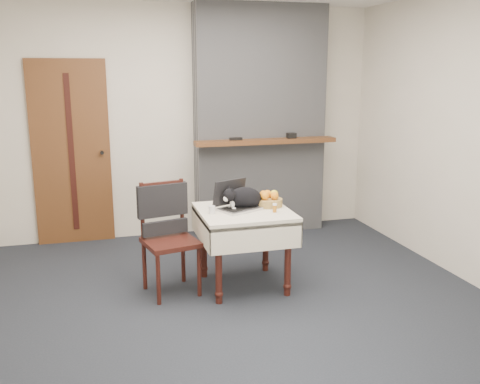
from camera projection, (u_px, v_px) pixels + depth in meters
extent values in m
plane|color=black|center=(222.00, 301.00, 4.47)|extent=(4.50, 4.50, 0.00)
cube|color=beige|center=(180.00, 122.00, 6.06)|extent=(4.50, 0.02, 2.60)
cube|color=beige|center=(466.00, 137.00, 4.76)|extent=(0.02, 4.00, 2.60)
cube|color=brown|center=(71.00, 153.00, 5.79)|extent=(0.82, 0.05, 2.00)
cube|color=#34120E|center=(71.00, 154.00, 5.76)|extent=(0.06, 0.01, 1.70)
cylinder|color=black|center=(102.00, 153.00, 5.83)|extent=(0.04, 0.06, 0.04)
cube|color=gray|center=(260.00, 121.00, 6.15)|extent=(1.50, 0.30, 2.60)
cube|color=brown|center=(266.00, 141.00, 5.97)|extent=(1.62, 0.18, 0.05)
cube|color=black|center=(236.00, 139.00, 5.87)|extent=(0.14, 0.04, 0.03)
cube|color=black|center=(291.00, 136.00, 6.03)|extent=(0.10, 0.07, 0.06)
cylinder|color=#34120E|center=(219.00, 267.00, 4.35)|extent=(0.06, 0.06, 0.64)
sphere|color=#34120E|center=(219.00, 294.00, 4.41)|extent=(0.07, 0.07, 0.07)
cylinder|color=#34120E|center=(288.00, 260.00, 4.51)|extent=(0.06, 0.06, 0.64)
sphere|color=#34120E|center=(287.00, 286.00, 4.56)|extent=(0.07, 0.07, 0.07)
cylinder|color=#34120E|center=(204.00, 244.00, 4.92)|extent=(0.06, 0.06, 0.64)
sphere|color=#34120E|center=(204.00, 268.00, 4.97)|extent=(0.07, 0.07, 0.07)
cylinder|color=#34120E|center=(266.00, 239.00, 5.07)|extent=(0.06, 0.06, 0.64)
sphere|color=#34120E|center=(265.00, 262.00, 5.13)|extent=(0.07, 0.07, 0.07)
cube|color=beige|center=(244.00, 213.00, 4.63)|extent=(0.78, 0.78, 0.06)
cube|color=beige|center=(257.00, 239.00, 4.30)|extent=(0.78, 0.01, 0.22)
cube|color=beige|center=(233.00, 214.00, 5.02)|extent=(0.78, 0.01, 0.22)
cube|color=beige|center=(201.00, 229.00, 4.56)|extent=(0.01, 0.78, 0.22)
cube|color=beige|center=(286.00, 222.00, 4.76)|extent=(0.01, 0.78, 0.22)
cube|color=#B7B7BC|center=(240.00, 209.00, 4.61)|extent=(0.41, 0.36, 0.02)
cube|color=black|center=(240.00, 208.00, 4.61)|extent=(0.32, 0.26, 0.00)
cube|color=black|center=(229.00, 192.00, 4.69)|extent=(0.33, 0.20, 0.23)
cube|color=#AECCFF|center=(229.00, 192.00, 4.69)|extent=(0.30, 0.18, 0.21)
ellipsoid|color=black|center=(244.00, 198.00, 4.66)|extent=(0.34, 0.25, 0.19)
ellipsoid|color=black|center=(253.00, 199.00, 4.71)|extent=(0.20, 0.21, 0.15)
sphere|color=black|center=(230.00, 195.00, 4.57)|extent=(0.14, 0.14, 0.11)
ellipsoid|color=white|center=(226.00, 199.00, 4.56)|extent=(0.06, 0.07, 0.05)
ellipsoid|color=white|center=(232.00, 204.00, 4.60)|extent=(0.06, 0.07, 0.08)
cone|color=black|center=(232.00, 189.00, 4.54)|extent=(0.05, 0.05, 0.05)
cone|color=black|center=(228.00, 188.00, 4.59)|extent=(0.05, 0.05, 0.05)
cylinder|color=black|center=(263.00, 205.00, 4.70)|extent=(0.16, 0.04, 0.03)
sphere|color=white|center=(234.00, 209.00, 4.58)|extent=(0.04, 0.04, 0.04)
sphere|color=white|center=(230.00, 207.00, 4.64)|extent=(0.04, 0.04, 0.04)
cylinder|color=silver|center=(212.00, 210.00, 4.51)|extent=(0.06, 0.06, 0.06)
cylinder|color=#A86314|center=(275.00, 209.00, 4.55)|extent=(0.03, 0.03, 0.06)
cylinder|color=white|center=(275.00, 204.00, 4.54)|extent=(0.04, 0.04, 0.01)
cylinder|color=#AA8A44|center=(269.00, 202.00, 4.75)|extent=(0.24, 0.24, 0.07)
sphere|color=orange|center=(265.00, 196.00, 4.70)|extent=(0.07, 0.07, 0.07)
sphere|color=orange|center=(274.00, 196.00, 4.71)|extent=(0.07, 0.07, 0.07)
sphere|color=orange|center=(267.00, 194.00, 4.78)|extent=(0.07, 0.07, 0.07)
sphere|color=yellow|center=(274.00, 194.00, 4.78)|extent=(0.07, 0.07, 0.07)
sphere|color=orange|center=(264.00, 194.00, 4.76)|extent=(0.07, 0.07, 0.07)
cube|color=black|center=(259.00, 207.00, 4.72)|extent=(0.12, 0.04, 0.01)
cube|color=#34120E|center=(171.00, 242.00, 4.54)|extent=(0.50, 0.50, 0.04)
cylinder|color=#34120E|center=(158.00, 278.00, 4.35)|extent=(0.04, 0.04, 0.45)
cylinder|color=#34120E|center=(199.00, 271.00, 4.52)|extent=(0.04, 0.04, 0.45)
cylinder|color=#34120E|center=(144.00, 264.00, 4.66)|extent=(0.04, 0.04, 0.45)
cylinder|color=#34120E|center=(183.00, 258.00, 4.83)|extent=(0.04, 0.04, 0.45)
cylinder|color=#34120E|center=(142.00, 212.00, 4.56)|extent=(0.04, 0.04, 0.50)
cylinder|color=#34120E|center=(182.00, 207.00, 4.72)|extent=(0.04, 0.04, 0.50)
cube|color=#34120E|center=(162.00, 198.00, 4.61)|extent=(0.36, 0.11, 0.28)
cube|color=black|center=(162.00, 200.00, 4.61)|extent=(0.45, 0.15, 0.28)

